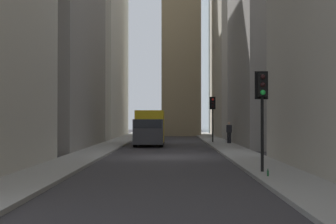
{
  "coord_description": "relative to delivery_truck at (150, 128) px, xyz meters",
  "views": [
    {
      "loc": [
        -27.85,
        -0.43,
        2.2
      ],
      "look_at": [
        15.73,
        -0.04,
        2.78
      ],
      "focal_mm": 51.82,
      "sensor_mm": 36.0,
      "label": 1
    }
  ],
  "objects": [
    {
      "name": "delivery_truck",
      "position": [
        0.0,
        0.0,
        0.0
      ],
      "size": [
        6.46,
        2.25,
        2.84
      ],
      "color": "yellow",
      "rests_on": "ground_plane"
    },
    {
      "name": "ground_plane",
      "position": [
        -11.26,
        -1.4,
        -1.46
      ],
      "size": [
        135.0,
        135.0,
        0.0
      ],
      "primitive_type": "plane",
      "color": "#302D30"
    },
    {
      "name": "pedestrian",
      "position": [
        1.26,
        -6.56,
        -0.35
      ],
      "size": [
        0.26,
        0.44,
        1.77
      ],
      "color": "black",
      "rests_on": "sidewalk_left"
    },
    {
      "name": "hatchback_grey",
      "position": [
        12.38,
        -0.0,
        -0.8
      ],
      "size": [
        4.3,
        1.78,
        1.42
      ],
      "color": "slate",
      "rests_on": "ground_plane"
    },
    {
      "name": "sidewalk_left",
      "position": [
        -11.26,
        -5.9,
        -1.39
      ],
      "size": [
        90.0,
        2.2,
        0.14
      ],
      "primitive_type": "cube",
      "color": "gray",
      "rests_on": "ground_plane"
    },
    {
      "name": "building_left_far",
      "position": [
        19.48,
        -12.0,
        14.22
      ],
      "size": [
        15.78,
        10.0,
        31.36
      ],
      "color": "#A8A091",
      "rests_on": "ground_plane"
    },
    {
      "name": "traffic_light_foreground",
      "position": [
        -20.28,
        -5.32,
        1.55
      ],
      "size": [
        0.43,
        0.52,
        3.91
      ],
      "color": "black",
      "rests_on": "sidewalk_left"
    },
    {
      "name": "traffic_light_midblock",
      "position": [
        3.25,
        -5.36,
        1.59
      ],
      "size": [
        0.43,
        0.52,
        3.96
      ],
      "color": "black",
      "rests_on": "sidewalk_left"
    },
    {
      "name": "building_right_far",
      "position": [
        17.73,
        9.19,
        12.29
      ],
      "size": [
        18.88,
        10.5,
        27.48
      ],
      "color": "beige",
      "rests_on": "ground_plane"
    },
    {
      "name": "building_left_midfar",
      "position": [
        -0.35,
        -12.0,
        9.88
      ],
      "size": [
        13.07,
        10.0,
        22.69
      ],
      "color": "gray",
      "rests_on": "ground_plane"
    },
    {
      "name": "discarded_bottle",
      "position": [
        -21.81,
        -5.24,
        -1.21
      ],
      "size": [
        0.07,
        0.07,
        0.27
      ],
      "color": "#236033",
      "rests_on": "sidewalk_left"
    },
    {
      "name": "sidewalk_right",
      "position": [
        -11.26,
        3.1,
        -1.39
      ],
      "size": [
        90.0,
        2.2,
        0.14
      ],
      "primitive_type": "cube",
      "color": "gray",
      "rests_on": "ground_plane"
    }
  ]
}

